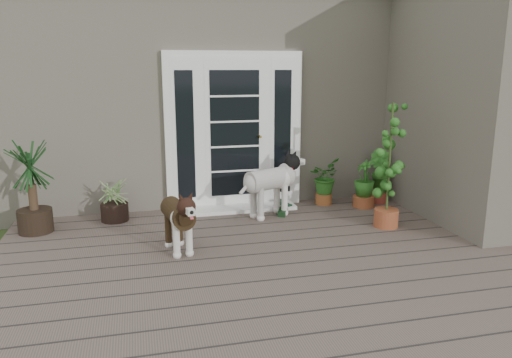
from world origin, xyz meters
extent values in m
cube|color=#6B5B4C|center=(0.00, 0.40, 0.06)|extent=(6.20, 4.60, 0.12)
cube|color=#665E54|center=(0.00, 4.65, 1.55)|extent=(7.40, 4.00, 3.10)
cube|color=#665E54|center=(2.90, 1.50, 1.55)|extent=(1.60, 2.40, 3.10)
cube|color=white|center=(-0.20, 2.60, 1.19)|extent=(1.90, 0.14, 2.15)
cube|color=white|center=(-0.20, 2.40, 0.14)|extent=(1.60, 0.40, 0.05)
imported|color=#154C16|center=(1.07, 2.40, 0.41)|extent=(0.64, 0.64, 0.58)
imported|color=#18551B|center=(1.87, 2.30, 0.40)|extent=(0.47, 0.47, 0.56)
imported|color=#185418|center=(1.56, 2.13, 0.39)|extent=(0.35, 0.35, 0.55)
camera|label=1|loc=(-1.52, -4.05, 2.07)|focal=34.60mm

